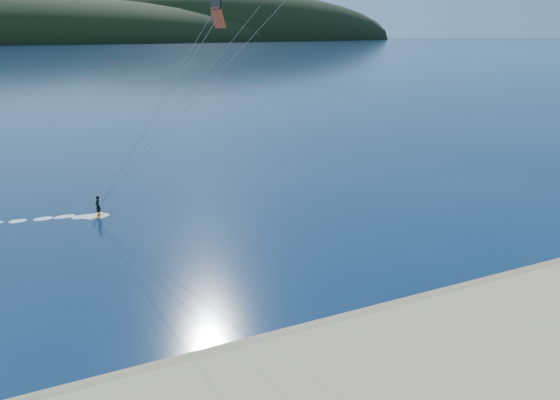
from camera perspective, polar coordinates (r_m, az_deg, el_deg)
wet_sand at (r=24.56m, az=-5.01°, el=-16.17°), size 220.00×2.50×0.10m
headland at (r=760.19m, az=-26.42°, el=14.47°), size 1200.00×310.00×140.00m
kitesurfer_near at (r=38.06m, az=-3.38°, el=18.36°), size 24.75×9.83×18.95m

